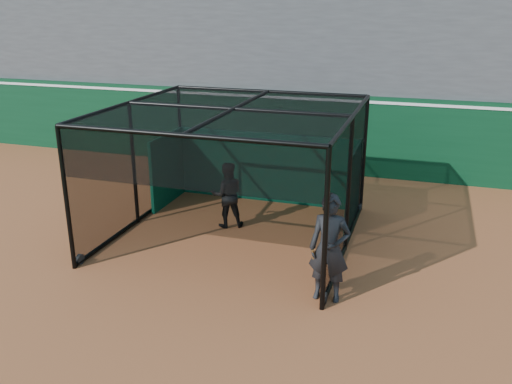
% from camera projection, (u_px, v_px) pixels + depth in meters
% --- Properties ---
extents(ground, '(120.00, 120.00, 0.00)m').
position_uv_depth(ground, '(204.00, 294.00, 10.17)').
color(ground, '#96502B').
rests_on(ground, ground).
extents(outfield_wall, '(50.00, 0.50, 2.50)m').
position_uv_depth(outfield_wall, '(306.00, 131.00, 17.39)').
color(outfield_wall, '#0A371D').
rests_on(outfield_wall, ground).
extents(grandstand, '(50.00, 7.85, 8.95)m').
position_uv_depth(grandstand, '(332.00, 23.00, 19.73)').
color(grandstand, '#4C4C4F').
rests_on(grandstand, ground).
extents(batting_cage, '(5.25, 5.30, 2.98)m').
position_uv_depth(batting_cage, '(235.00, 174.00, 12.27)').
color(batting_cage, black).
rests_on(batting_cage, ground).
extents(batter, '(0.97, 0.89, 1.61)m').
position_uv_depth(batter, '(227.00, 195.00, 13.01)').
color(batter, black).
rests_on(batter, ground).
extents(on_deck_player, '(0.74, 0.49, 2.02)m').
position_uv_depth(on_deck_player, '(329.00, 248.00, 9.69)').
color(on_deck_player, black).
rests_on(on_deck_player, ground).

